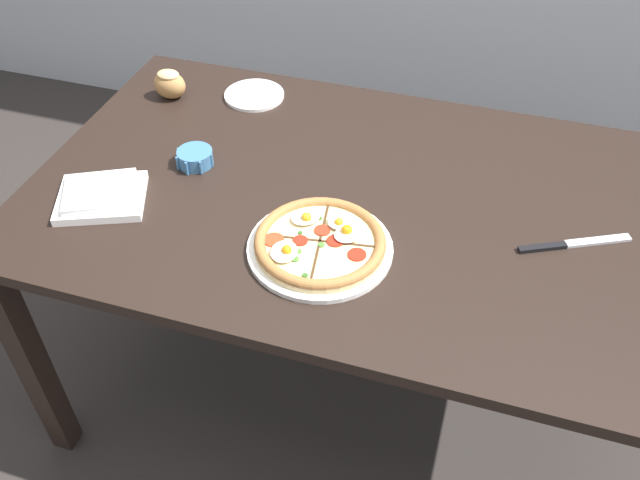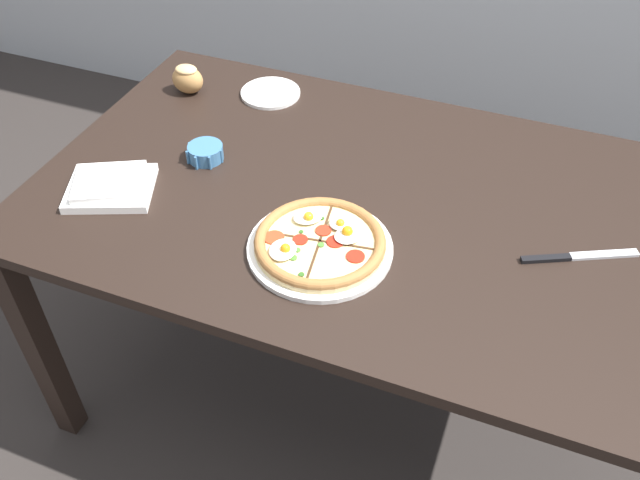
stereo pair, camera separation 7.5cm
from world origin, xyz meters
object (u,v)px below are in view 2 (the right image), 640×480
side_saucer (271,93)px  napkin_folded (110,186)px  bread_piece_near (187,78)px  knife_main (578,257)px  ramekin_bowl (205,153)px  dining_table (367,226)px  pizza (320,243)px

side_saucer → napkin_folded: bearing=-107.4°
bread_piece_near → knife_main: (1.10, -0.29, -0.04)m
ramekin_bowl → napkin_folded: bearing=-127.0°
napkin_folded → side_saucer: bearing=72.6°
ramekin_bowl → knife_main: (0.90, -0.02, -0.02)m
ramekin_bowl → side_saucer: ramekin_bowl is taller
side_saucer → ramekin_bowl: bearing=-93.7°
dining_table → bread_piece_near: bearing=157.0°
dining_table → knife_main: size_ratio=6.70×
pizza → ramekin_bowl: (-0.39, 0.20, 0.00)m
bread_piece_near → knife_main: 1.14m
napkin_folded → knife_main: 1.06m
ramekin_bowl → bread_piece_near: (-0.20, 0.27, 0.02)m
knife_main → side_saucer: same height
pizza → knife_main: 0.55m
knife_main → bread_piece_near: bearing=138.7°
napkin_folded → knife_main: napkin_folded is taller
napkin_folded → side_saucer: (0.17, 0.54, -0.01)m
bread_piece_near → side_saucer: 0.24m
pizza → bread_piece_near: 0.75m
pizza → bread_piece_near: bread_piece_near is taller
pizza → knife_main: bearing=18.8°
pizza → napkin_folded: pizza is taller
ramekin_bowl → knife_main: size_ratio=0.40×
dining_table → side_saucer: size_ratio=9.38×
ramekin_bowl → knife_main: 0.90m
ramekin_bowl → side_saucer: (0.02, 0.34, -0.02)m
dining_table → pizza: (-0.04, -0.20, 0.11)m
dining_table → pizza: pizza is taller
dining_table → napkin_folded: napkin_folded is taller
side_saucer → knife_main: bearing=-22.6°
napkin_folded → bread_piece_near: bread_piece_near is taller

